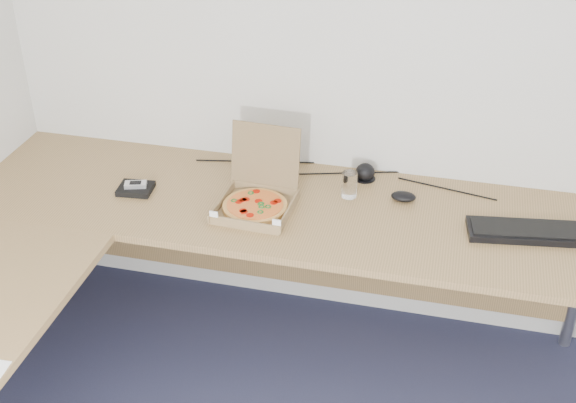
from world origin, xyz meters
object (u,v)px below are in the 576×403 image
(pizza_box, at_px, (256,201))
(keyboard, at_px, (524,232))
(desk, at_px, (165,262))
(drinking_glass, at_px, (349,184))
(wallet, at_px, (136,189))

(pizza_box, bearing_deg, keyboard, 6.34)
(desk, distance_m, pizza_box, 0.44)
(drinking_glass, bearing_deg, keyboard, -10.03)
(drinking_glass, relative_size, keyboard, 0.26)
(desk, bearing_deg, keyboard, 19.11)
(desk, xyz_separation_m, wallet, (-0.27, 0.38, 0.04))
(desk, xyz_separation_m, drinking_glass, (0.56, 0.54, 0.08))
(keyboard, relative_size, wallet, 3.07)
(desk, height_order, keyboard, keyboard)
(drinking_glass, bearing_deg, desk, -136.03)
(keyboard, distance_m, wallet, 1.50)
(drinking_glass, xyz_separation_m, wallet, (-0.83, -0.16, -0.04))
(pizza_box, xyz_separation_m, wallet, (-0.50, 0.01, -0.02))
(drinking_glass, bearing_deg, pizza_box, -152.19)
(pizza_box, relative_size, keyboard, 0.79)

